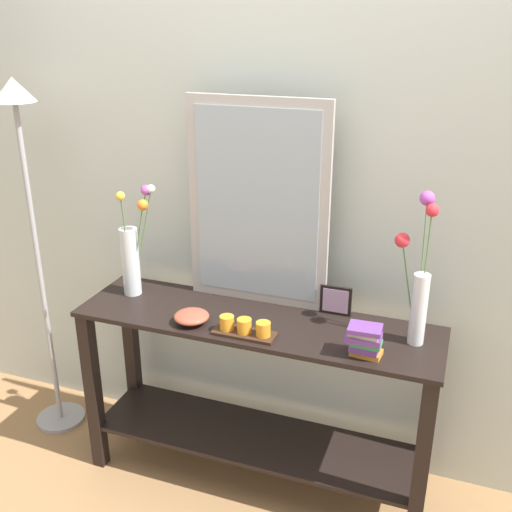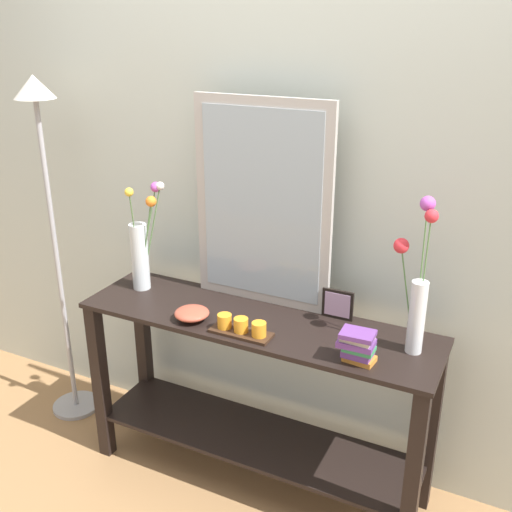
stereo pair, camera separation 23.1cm
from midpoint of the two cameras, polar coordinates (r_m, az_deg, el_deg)
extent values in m
cube|color=#997047|center=(2.89, 2.44, -20.31)|extent=(7.00, 6.00, 0.02)
cube|color=beige|center=(2.51, 5.96, 8.37)|extent=(6.40, 0.08, 2.70)
cube|color=black|center=(2.43, 2.74, -6.32)|extent=(1.48, 0.41, 0.02)
cube|color=black|center=(2.75, 2.51, -16.92)|extent=(1.42, 0.37, 0.02)
cube|color=black|center=(2.84, -12.23, -11.69)|extent=(0.06, 0.06, 0.77)
cube|color=black|center=(2.38, 17.48, -19.82)|extent=(0.06, 0.06, 0.77)
cube|color=black|center=(3.06, -8.43, -8.74)|extent=(0.06, 0.06, 0.77)
cube|color=black|center=(2.64, 18.76, -15.31)|extent=(0.06, 0.06, 0.77)
cube|color=#B7B2AD|center=(2.43, 3.34, 4.84)|extent=(0.60, 0.03, 0.85)
cube|color=#9EADB7|center=(2.42, 3.20, 4.75)|extent=(0.52, 0.00, 0.77)
cylinder|color=silver|center=(2.67, -8.53, -0.12)|extent=(0.08, 0.08, 0.30)
cylinder|color=#4C753D|center=(2.64, -7.86, 1.76)|extent=(0.08, 0.07, 0.44)
sphere|color=#B24CB7|center=(2.57, -6.95, 6.47)|extent=(0.04, 0.04, 0.04)
cylinder|color=#4C753D|center=(2.63, -7.44, 1.79)|extent=(0.09, 0.07, 0.45)
sphere|color=silver|center=(2.56, -6.53, 6.57)|extent=(0.04, 0.04, 0.04)
cylinder|color=#4C753D|center=(2.62, -7.94, 1.07)|extent=(0.09, 0.01, 0.39)
sphere|color=orange|center=(2.54, -7.36, 5.11)|extent=(0.05, 0.05, 0.05)
cylinder|color=#4C753D|center=(2.61, -8.86, 1.51)|extent=(0.02, 0.07, 0.44)
sphere|color=yellow|center=(2.52, -9.38, 5.95)|extent=(0.04, 0.04, 0.04)
cylinder|color=silver|center=(2.25, 17.86, -5.63)|extent=(0.06, 0.06, 0.28)
cylinder|color=#4C753D|center=(2.21, 18.45, -2.59)|extent=(0.01, 0.03, 0.49)
sphere|color=red|center=(2.14, 19.31, 3.54)|extent=(0.05, 0.05, 0.05)
cylinder|color=#4C753D|center=(2.25, 17.00, -3.73)|extent=(0.08, 0.03, 0.37)
sphere|color=red|center=(2.19, 16.56, 0.88)|extent=(0.05, 0.05, 0.05)
cylinder|color=#4C753D|center=(2.22, 18.23, -2.04)|extent=(0.03, 0.09, 0.52)
sphere|color=#B24CB7|center=(2.17, 18.94, 4.67)|extent=(0.05, 0.05, 0.05)
cube|color=#382316|center=(2.32, 1.50, -7.36)|extent=(0.24, 0.09, 0.01)
cylinder|color=orange|center=(2.33, -0.15, -6.25)|extent=(0.06, 0.06, 0.05)
cylinder|color=orange|center=(2.30, 1.51, -6.63)|extent=(0.06, 0.06, 0.05)
cylinder|color=orange|center=(2.28, 3.21, -7.02)|extent=(0.06, 0.06, 0.05)
cube|color=black|center=(2.45, 10.45, -4.58)|extent=(0.13, 0.01, 0.12)
cube|color=#B08CAF|center=(2.44, 10.40, -4.65)|extent=(0.10, 0.00, 0.10)
cylinder|color=#B24C38|center=(2.43, -3.36, -6.02)|extent=(0.06, 0.06, 0.01)
ellipsoid|color=#B24C38|center=(2.42, -3.37, -5.49)|extent=(0.14, 0.14, 0.04)
cube|color=orange|center=(2.20, 12.78, -9.53)|extent=(0.11, 0.08, 0.02)
cube|color=#663884|center=(2.19, 12.66, -8.97)|extent=(0.10, 0.08, 0.03)
cube|color=#388E56|center=(2.17, 12.78, -8.65)|extent=(0.11, 0.07, 0.02)
cube|color=#663884|center=(2.16, 12.54, -8.14)|extent=(0.13, 0.09, 0.02)
cube|color=#B2A893|center=(2.16, 12.67, -7.65)|extent=(0.11, 0.09, 0.02)
cube|color=#663884|center=(2.14, 12.71, -7.33)|extent=(0.12, 0.09, 0.02)
cylinder|color=#9E9EA3|center=(3.38, -14.73, -13.57)|extent=(0.24, 0.24, 0.02)
cylinder|color=#9E9EA3|center=(3.00, -16.18, -1.02)|extent=(0.02, 0.02, 1.58)
cone|color=beige|center=(2.80, -18.04, 14.99)|extent=(0.18, 0.18, 0.10)
camera|label=1|loc=(0.12, -87.14, 1.15)|focal=42.25mm
camera|label=2|loc=(0.12, 92.86, -1.15)|focal=42.25mm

